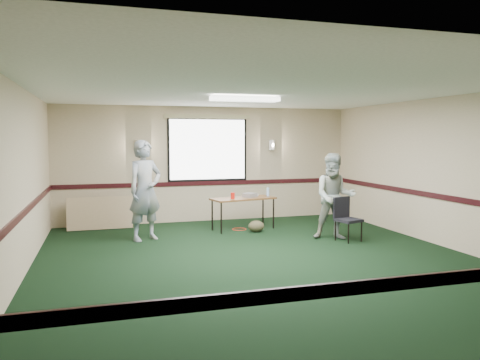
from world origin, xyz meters
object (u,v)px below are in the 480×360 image
object	(u,v)px
person_right	(335,197)
conference_chair	(346,215)
person_left	(145,190)
projector	(250,195)
folding_table	(243,200)

from	to	relation	value
person_right	conference_chair	bearing A→B (deg)	-24.73
person_left	person_right	xyz separation A→B (m)	(3.52, -0.96, -0.13)
person_left	conference_chair	bearing A→B (deg)	-44.65
conference_chair	projector	bearing A→B (deg)	114.16
conference_chair	person_right	distance (m)	0.41
person_left	person_right	world-z (taller)	person_left
projector	person_right	distance (m)	1.95
projector	person_right	bearing A→B (deg)	-85.65
person_left	projector	bearing A→B (deg)	-14.20
folding_table	person_right	distance (m)	2.03
folding_table	conference_chair	distance (m)	2.25
projector	person_left	distance (m)	2.36
projector	conference_chair	world-z (taller)	conference_chair
conference_chair	person_right	xyz separation A→B (m)	(-0.15, 0.16, 0.35)
conference_chair	person_left	xyz separation A→B (m)	(-3.68, 1.12, 0.48)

